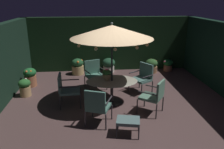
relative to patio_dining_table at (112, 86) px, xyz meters
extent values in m
cube|color=#523B39|center=(0.24, -0.25, -0.58)|extent=(7.56, 7.78, 0.02)
cube|color=black|center=(0.24, 3.49, 0.61)|extent=(7.56, 0.30, 2.37)
cylinder|color=#302E30|center=(0.00, 0.00, -0.56)|extent=(0.64, 0.64, 0.03)
cylinder|color=#302E30|center=(0.00, 0.00, -0.22)|extent=(0.09, 0.09, 0.70)
ellipsoid|color=#B5B19B|center=(0.00, 0.00, 0.15)|extent=(1.59, 1.15, 0.03)
cylinder|color=#293231|center=(0.00, 0.00, 0.51)|extent=(0.06, 0.06, 2.17)
cone|color=tan|center=(0.00, 0.00, 1.65)|extent=(2.39, 2.39, 0.37)
sphere|color=#293231|center=(0.00, 0.00, 1.88)|extent=(0.07, 0.07, 0.07)
sphere|color=#F9DB8C|center=(1.05, 0.01, 1.37)|extent=(0.09, 0.09, 0.09)
sphere|color=#F9DB8C|center=(0.93, 0.50, 1.37)|extent=(0.09, 0.09, 0.09)
sphere|color=#F9DB8C|center=(0.52, 0.91, 1.37)|extent=(0.09, 0.09, 0.09)
sphere|color=#F9DB8C|center=(-0.05, 1.05, 1.37)|extent=(0.09, 0.09, 0.09)
sphere|color=#F9DB8C|center=(-0.57, 0.88, 1.37)|extent=(0.09, 0.09, 0.09)
sphere|color=#F9DB8C|center=(-0.92, 0.51, 1.37)|extent=(0.09, 0.09, 0.09)
sphere|color=#F9DB8C|center=(-1.05, 0.02, 1.37)|extent=(0.09, 0.09, 0.09)
sphere|color=#F9DB8C|center=(-0.93, -0.50, 1.37)|extent=(0.09, 0.09, 0.09)
sphere|color=#F9DB8C|center=(-0.49, -0.93, 1.37)|extent=(0.09, 0.09, 0.09)
sphere|color=#F9DB8C|center=(-0.02, -1.05, 1.37)|extent=(0.09, 0.09, 0.09)
sphere|color=#F9DB8C|center=(0.55, -0.90, 1.37)|extent=(0.09, 0.09, 0.09)
sphere|color=#F9DB8C|center=(0.90, -0.54, 1.37)|extent=(0.09, 0.09, 0.09)
cylinder|color=tan|center=(-0.15, 0.04, 0.21)|extent=(0.12, 0.12, 0.08)
cylinder|color=tan|center=(-0.15, 0.04, 0.31)|extent=(0.26, 0.26, 0.11)
ellipsoid|color=#317034|center=(-0.15, 0.04, 0.42)|extent=(0.27, 0.27, 0.16)
sphere|color=#E74C78|center=(-0.15, 0.04, 0.48)|extent=(0.10, 0.10, 0.10)
cylinder|color=#2A292D|center=(1.02, 0.30, -0.35)|extent=(0.04, 0.04, 0.44)
cylinder|color=#2A292D|center=(0.68, 0.81, -0.35)|extent=(0.04, 0.04, 0.44)
cylinder|color=#2A292D|center=(1.46, 0.58, -0.35)|extent=(0.04, 0.04, 0.44)
cylinder|color=#2A292D|center=(1.12, 1.10, -0.35)|extent=(0.04, 0.04, 0.44)
cube|color=#486F66|center=(1.07, 0.70, -0.10)|extent=(0.76, 0.79, 0.07)
cube|color=#486F66|center=(1.28, 0.84, 0.19)|extent=(0.37, 0.53, 0.50)
cylinder|color=#2A292D|center=(1.24, 0.44, 0.10)|extent=(0.44, 0.31, 0.04)
cylinder|color=#2A292D|center=(0.90, 0.96, 0.10)|extent=(0.44, 0.31, 0.04)
cylinder|color=#32312D|center=(-0.08, 1.02, -0.35)|extent=(0.04, 0.04, 0.43)
cylinder|color=#32312D|center=(-0.65, 0.80, -0.35)|extent=(0.04, 0.04, 0.43)
cylinder|color=#32312D|center=(-0.31, 1.57, -0.35)|extent=(0.04, 0.04, 0.43)
cylinder|color=#32312D|center=(-0.87, 1.34, -0.35)|extent=(0.04, 0.04, 0.43)
cube|color=#487A68|center=(-0.48, 1.18, -0.10)|extent=(0.77, 0.76, 0.07)
cube|color=#487A68|center=(-0.58, 1.45, 0.18)|extent=(0.56, 0.27, 0.50)
cylinder|color=#32312D|center=(-0.19, 1.30, 0.12)|extent=(0.24, 0.54, 0.04)
cylinder|color=#32312D|center=(-0.76, 1.07, 0.12)|extent=(0.24, 0.54, 0.04)
cylinder|color=#2D292F|center=(-0.99, 0.26, -0.35)|extent=(0.04, 0.04, 0.44)
cylinder|color=#2D292F|center=(-0.96, -0.34, -0.35)|extent=(0.04, 0.04, 0.44)
cylinder|color=#2D292F|center=(-1.59, 0.23, -0.35)|extent=(0.04, 0.04, 0.44)
cylinder|color=#2D292F|center=(-1.56, -0.37, -0.35)|extent=(0.04, 0.04, 0.44)
cube|color=#4C706A|center=(-1.28, -0.06, -0.10)|extent=(0.61, 0.61, 0.07)
cube|color=#4C706A|center=(-1.56, -0.07, 0.18)|extent=(0.08, 0.58, 0.48)
cylinder|color=#2D292F|center=(-1.29, 0.24, 0.14)|extent=(0.57, 0.06, 0.04)
cylinder|color=#2D292F|center=(-1.26, -0.36, 0.14)|extent=(0.57, 0.06, 0.04)
cylinder|color=#322E32|center=(-0.62, -0.84, -0.35)|extent=(0.04, 0.04, 0.43)
cylinder|color=#322E32|center=(-0.10, -1.04, -0.35)|extent=(0.04, 0.04, 0.43)
cylinder|color=#322E32|center=(-0.81, -1.35, -0.35)|extent=(0.04, 0.04, 0.43)
cylinder|color=#322E32|center=(-0.30, -1.54, -0.35)|extent=(0.04, 0.04, 0.43)
cube|color=#447163|center=(-0.46, -1.19, -0.10)|extent=(0.70, 0.69, 0.07)
cube|color=#447163|center=(-0.55, -1.43, 0.19)|extent=(0.52, 0.25, 0.51)
cylinder|color=#322E32|center=(-0.71, -1.09, 0.12)|extent=(0.22, 0.50, 0.04)
cylinder|color=#322E32|center=(-0.20, -1.29, 0.12)|extent=(0.22, 0.50, 0.04)
cylinder|color=#312F30|center=(0.64, -0.80, -0.35)|extent=(0.04, 0.04, 0.44)
cylinder|color=#312F30|center=(0.96, -0.37, -0.35)|extent=(0.04, 0.04, 0.44)
cylinder|color=#312F30|center=(1.10, -1.14, -0.35)|extent=(0.04, 0.04, 0.44)
cylinder|color=#312F30|center=(1.41, -0.71, -0.35)|extent=(0.04, 0.04, 0.44)
cube|color=slate|center=(1.03, -0.76, -0.09)|extent=(0.76, 0.75, 0.07)
cube|color=slate|center=(1.25, -0.92, 0.19)|extent=(0.35, 0.45, 0.49)
cylinder|color=#312F30|center=(0.87, -0.97, 0.13)|extent=(0.46, 0.35, 0.04)
cylinder|color=#312F30|center=(1.19, -0.54, 0.13)|extent=(0.46, 0.35, 0.04)
cylinder|color=#2D2B30|center=(0.01, -1.54, -0.41)|extent=(0.03, 0.03, 0.33)
cylinder|color=#2D2B30|center=(0.51, -1.65, -0.41)|extent=(0.03, 0.03, 0.33)
cylinder|color=#2D2B30|center=(-0.07, -1.91, -0.41)|extent=(0.03, 0.03, 0.33)
cylinder|color=#2D2B30|center=(0.43, -2.02, -0.41)|extent=(0.03, 0.03, 0.33)
cube|color=slate|center=(0.22, -1.78, -0.20)|extent=(0.62, 0.51, 0.08)
cylinder|color=beige|center=(0.16, 3.09, -0.44)|extent=(0.49, 0.49, 0.26)
ellipsoid|color=#1D442A|center=(0.16, 3.09, -0.15)|extent=(0.57, 0.57, 0.40)
sphere|color=#D98E41|center=(0.33, 3.11, -0.05)|extent=(0.07, 0.07, 0.07)
sphere|color=orange|center=(0.19, 3.23, -0.03)|extent=(0.08, 0.08, 0.08)
sphere|color=orange|center=(0.00, 3.09, -0.12)|extent=(0.09, 0.09, 0.09)
sphere|color=#E78545|center=(0.15, 2.96, -0.05)|extent=(0.08, 0.08, 0.08)
cylinder|color=#8D6242|center=(2.03, 2.85, -0.43)|extent=(0.52, 0.52, 0.27)
ellipsoid|color=#2C5527|center=(2.03, 2.85, -0.15)|extent=(0.53, 0.53, 0.37)
sphere|color=#F07340|center=(2.24, 2.91, -0.09)|extent=(0.09, 0.09, 0.09)
sphere|color=orange|center=(2.04, 2.98, -0.04)|extent=(0.10, 0.10, 0.10)
sphere|color=orange|center=(1.82, 2.86, -0.13)|extent=(0.07, 0.07, 0.07)
sphere|color=#E58741|center=(2.02, 2.69, -0.15)|extent=(0.11, 0.11, 0.11)
cylinder|color=#A46342|center=(-2.88, 1.67, -0.37)|extent=(0.43, 0.43, 0.40)
ellipsoid|color=#1E5F2C|center=(-2.88, 1.67, -0.04)|extent=(0.47, 0.47, 0.33)
sphere|color=orange|center=(-2.76, 1.69, 0.02)|extent=(0.09, 0.09, 0.09)
sphere|color=#E58844|center=(-2.83, 1.79, 0.03)|extent=(0.07, 0.07, 0.07)
sphere|color=#E57B42|center=(-2.95, 1.77, 0.04)|extent=(0.09, 0.09, 0.09)
sphere|color=orange|center=(-3.02, 1.65, -0.01)|extent=(0.09, 0.09, 0.09)
sphere|color=orange|center=(-2.94, 1.50, 0.05)|extent=(0.09, 0.09, 0.09)
sphere|color=orange|center=(-2.80, 1.53, 0.05)|extent=(0.08, 0.08, 0.08)
cylinder|color=tan|center=(-1.20, 2.90, -0.38)|extent=(0.50, 0.50, 0.37)
ellipsoid|color=#204E29|center=(-1.20, 2.90, -0.06)|extent=(0.50, 0.50, 0.35)
sphere|color=orange|center=(-1.03, 2.91, 0.03)|extent=(0.10, 0.10, 0.10)
sphere|color=orange|center=(-1.17, 3.02, -0.03)|extent=(0.09, 0.09, 0.09)
sphere|color=orange|center=(-1.32, 2.91, -0.05)|extent=(0.09, 0.09, 0.09)
sphere|color=orange|center=(-1.17, 2.70, 0.03)|extent=(0.10, 0.10, 0.10)
cylinder|color=#A1624A|center=(2.83, 2.96, -0.44)|extent=(0.37, 0.37, 0.27)
ellipsoid|color=#1C612D|center=(2.83, 2.96, -0.18)|extent=(0.43, 0.43, 0.30)
sphere|color=#E74F62|center=(2.96, 2.98, -0.11)|extent=(0.10, 0.10, 0.10)
sphere|color=#DB5861|center=(2.83, 3.08, -0.16)|extent=(0.09, 0.09, 0.09)
sphere|color=#D44A6E|center=(2.65, 2.92, -0.12)|extent=(0.10, 0.10, 0.10)
sphere|color=#D24A71|center=(2.79, 2.81, -0.15)|extent=(0.06, 0.06, 0.06)
cylinder|color=tan|center=(-2.84, 0.77, -0.40)|extent=(0.36, 0.36, 0.34)
ellipsoid|color=#286129|center=(-2.84, 0.77, -0.12)|extent=(0.40, 0.40, 0.28)
sphere|color=silver|center=(-2.72, 0.76, -0.11)|extent=(0.10, 0.10, 0.10)
sphere|color=beige|center=(-2.81, 0.86, -0.02)|extent=(0.10, 0.10, 0.10)
sphere|color=silver|center=(-2.95, 0.82, -0.12)|extent=(0.08, 0.08, 0.08)
sphere|color=silver|center=(-2.95, 0.70, -0.10)|extent=(0.09, 0.09, 0.09)
sphere|color=beige|center=(-2.79, 0.69, -0.06)|extent=(0.08, 0.08, 0.08)
camera|label=1|loc=(-0.61, -6.32, 2.54)|focal=35.55mm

